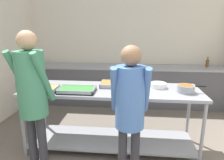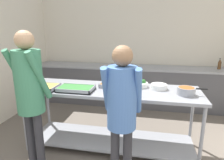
{
  "view_description": "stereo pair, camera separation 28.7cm",
  "coord_description": "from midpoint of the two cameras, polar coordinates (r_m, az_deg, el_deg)",
  "views": [
    {
      "loc": [
        0.15,
        -0.88,
        1.74
      ],
      "look_at": [
        -0.12,
        1.89,
        1.02
      ],
      "focal_mm": 32.0,
      "sensor_mm": 36.0,
      "label": 1
    },
    {
      "loc": [
        0.43,
        -0.84,
        1.74
      ],
      "look_at": [
        -0.12,
        1.89,
        1.02
      ],
      "focal_mm": 32.0,
      "sensor_mm": 36.0,
      "label": 2
    }
  ],
  "objects": [
    {
      "name": "guest_serving_left",
      "position": [
        2.09,
        1.24,
        -6.53
      ],
      "size": [
        0.41,
        0.31,
        1.59
      ],
      "color": "#2D2D33",
      "rests_on": "ground_plane"
    },
    {
      "name": "serving_tray_roast",
      "position": [
        2.91,
        -22.62,
        -2.5
      ],
      "size": [
        0.46,
        0.31,
        0.05
      ],
      "color": "gray",
      "rests_on": "serving_counter"
    },
    {
      "name": "water_bottle",
      "position": [
        4.84,
        24.08,
        4.57
      ],
      "size": [
        0.07,
        0.07,
        0.23
      ],
      "color": "brown",
      "rests_on": "back_counter"
    },
    {
      "name": "serving_tray_vegetables",
      "position": [
        2.73,
        -13.01,
        -2.8
      ],
      "size": [
        0.48,
        0.3,
        0.05
      ],
      "color": "gray",
      "rests_on": "serving_counter"
    },
    {
      "name": "broccoli_bowl",
      "position": [
        2.92,
        5.11,
        -0.95
      ],
      "size": [
        0.23,
        0.23,
        0.11
      ],
      "color": "silver",
      "rests_on": "serving_counter"
    },
    {
      "name": "serving_counter",
      "position": [
        2.9,
        -3.05,
        -8.15
      ],
      "size": [
        2.46,
        0.75,
        0.92
      ],
      "color": "gray",
      "rests_on": "ground_plane"
    },
    {
      "name": "sauce_pan",
      "position": [
        2.75,
        17.65,
        -2.38
      ],
      "size": [
        0.36,
        0.22,
        0.1
      ],
      "color": "gray",
      "rests_on": "serving_counter"
    },
    {
      "name": "wall_rear",
      "position": [
        4.86,
        2.17,
        9.67
      ],
      "size": [
        4.72,
        0.06,
        2.65
      ],
      "color": "beige",
      "rests_on": "ground_plane"
    },
    {
      "name": "plate_stack",
      "position": [
        2.88,
        10.36,
        -1.52
      ],
      "size": [
        0.23,
        0.23,
        0.07
      ],
      "color": "white",
      "rests_on": "serving_counter"
    },
    {
      "name": "guest_serving_right",
      "position": [
        2.41,
        -25.1,
        -2.7
      ],
      "size": [
        0.46,
        0.4,
        1.73
      ],
      "color": "#2D2D33",
      "rests_on": "ground_plane"
    },
    {
      "name": "serving_tray_greens",
      "position": [
        2.92,
        -1.98,
        -1.27
      ],
      "size": [
        0.42,
        0.32,
        0.05
      ],
      "color": "gray",
      "rests_on": "serving_counter"
    },
    {
      "name": "back_counter",
      "position": [
        4.66,
        1.79,
        -1.47
      ],
      "size": [
        4.56,
        0.65,
        0.9
      ],
      "color": "#4C4C51",
      "rests_on": "ground_plane"
    }
  ]
}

